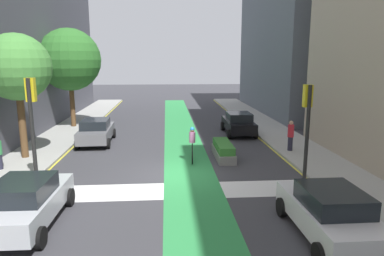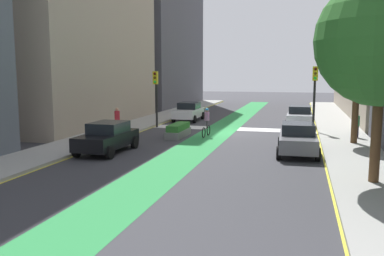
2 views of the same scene
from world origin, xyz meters
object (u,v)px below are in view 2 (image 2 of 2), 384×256
Objects in this scene: traffic_signal_near_right at (156,88)px; traffic_signal_near_left at (315,87)px; car_white_right_near at (189,111)px; car_silver_left_near at (300,116)px; pedestrian_sidewalk_right_a at (117,120)px; median_planter at (178,131)px; cyclist_in_lane at (207,122)px; street_tree_far at (382,41)px; pedestrian_sidewalk_left_a at (357,125)px; car_black_right_far at (107,137)px; car_grey_left_far at (298,139)px; street_tree_near at (358,60)px.

traffic_signal_near_left is (-11.36, 0.11, 0.21)m from traffic_signal_near_right.
car_white_right_near is 9.36m from car_silver_left_near.
pedestrian_sidewalk_right_a reaches higher than car_white_right_near.
car_silver_left_near is (-9.25, 1.43, 0.00)m from car_white_right_near.
pedestrian_sidewalk_right_a is at bearing 9.95° from median_planter.
traffic_signal_near_left is at bearing -154.66° from cyclist_in_lane.
cyclist_in_lane is (-3.46, 8.15, 0.17)m from car_white_right_near.
car_silver_left_near is at bearing -130.76° from cyclist_in_lane.
street_tree_far reaches higher than cyclist_in_lane.
pedestrian_sidewalk_left_a is at bearing -171.06° from pedestrian_sidewalk_right_a.
cyclist_in_lane is at bearing -120.24° from car_black_right_far.
traffic_signal_near_right is at bearing -36.53° from car_grey_left_far.
pedestrian_sidewalk_left_a is at bearing -149.82° from car_black_right_far.
median_planter is (1.74, 0.59, -0.57)m from cyclist_in_lane.
traffic_signal_near_left is 14.47m from car_black_right_far.
median_planter is (-2.91, 3.87, -2.55)m from traffic_signal_near_right.
car_black_right_far is 5.55m from pedestrian_sidewalk_right_a.
cyclist_in_lane is 0.29× the size of street_tree_near.
car_black_right_far is 0.66× the size of street_tree_near.
car_white_right_near is 8.92m from median_planter.
car_white_right_near is at bearing -56.14° from street_tree_far.
car_silver_left_near is at bearing -90.10° from car_grey_left_far.
car_black_right_far is at bearing 95.05° from traffic_signal_near_right.
car_white_right_near is at bearing -78.85° from median_planter.
traffic_signal_near_left reaches higher than traffic_signal_near_right.
cyclist_in_lane is 5.83m from pedestrian_sidewalk_right_a.
pedestrian_sidewalk_right_a is at bearing -69.97° from car_black_right_far.
car_silver_left_near is at bearing -161.80° from traffic_signal_near_right.
street_tree_near is at bearing -91.97° from street_tree_far.
median_planter is (-2.05, -5.91, -0.40)m from car_black_right_far.
cyclist_in_lane is at bearing -161.28° from median_planter.
car_silver_left_near is 9.23m from street_tree_near.
car_grey_left_far is 0.66× the size of street_tree_near.
street_tree_near is at bearing 116.99° from traffic_signal_near_left.
street_tree_near is (-12.63, -5.50, 4.03)m from car_black_right_far.
traffic_signal_near_left is 7.74m from cyclist_in_lane.
pedestrian_sidewalk_left_a is 0.21× the size of street_tree_far.
traffic_signal_near_right reaches higher than cyclist_in_lane.
traffic_signal_near_right is 14.18m from pedestrian_sidewalk_left_a.
pedestrian_sidewalk_right_a reaches higher than cyclist_in_lane.
car_black_right_far is 2.71× the size of pedestrian_sidewalk_left_a.
car_white_right_near is 15.85m from street_tree_near.
traffic_signal_near_right is 1.40× the size of median_planter.
car_silver_left_near is 13.99m from pedestrian_sidewalk_right_a.
traffic_signal_near_right is at bearing -44.62° from street_tree_far.
pedestrian_sidewalk_left_a reaches higher than car_white_right_near.
traffic_signal_near_right reaches higher than pedestrian_sidewalk_left_a.
car_white_right_near is at bearing -26.06° from traffic_signal_near_left.
street_tree_far is (-2.77, 5.30, 4.42)m from car_grey_left_far.
street_tree_near reaches higher than car_black_right_far.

